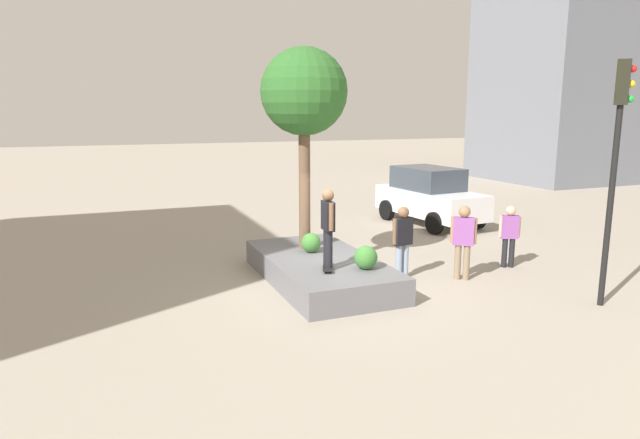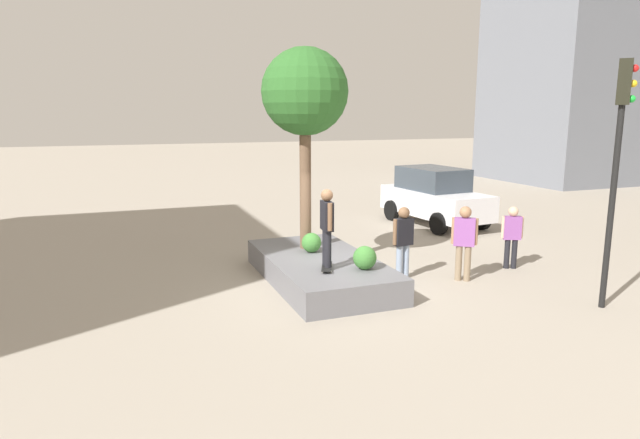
% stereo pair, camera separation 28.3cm
% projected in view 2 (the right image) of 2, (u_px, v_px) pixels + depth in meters
% --- Properties ---
extents(ground_plane, '(120.00, 120.00, 0.00)m').
position_uv_depth(ground_plane, '(341.00, 287.00, 12.60)').
color(ground_plane, '#9E9384').
extents(planter_ledge, '(4.65, 2.32, 0.58)m').
position_uv_depth(planter_ledge, '(320.00, 269.00, 12.94)').
color(planter_ledge, slate).
rests_on(planter_ledge, ground).
extents(plaza_tree, '(2.07, 2.07, 4.84)m').
position_uv_depth(plaza_tree, '(305.00, 94.00, 13.09)').
color(plaza_tree, brown).
rests_on(plaza_tree, planter_ledge).
extents(boxwood_shrub, '(0.47, 0.47, 0.47)m').
position_uv_depth(boxwood_shrub, '(311.00, 243.00, 13.32)').
color(boxwood_shrub, '#3D7A33').
rests_on(boxwood_shrub, planter_ledge).
extents(hedge_clump, '(0.51, 0.51, 0.51)m').
position_uv_depth(hedge_clump, '(365.00, 258.00, 11.87)').
color(hedge_clump, '#3D7A33').
rests_on(hedge_clump, planter_ledge).
extents(skateboard, '(0.82, 0.51, 0.07)m').
position_uv_depth(skateboard, '(327.00, 267.00, 11.90)').
color(skateboard, black).
rests_on(skateboard, planter_ledge).
extents(skateboarder, '(0.56, 0.26, 1.67)m').
position_uv_depth(skateboarder, '(327.00, 222.00, 11.72)').
color(skateboarder, black).
rests_on(skateboarder, skateboard).
extents(sedan_parked, '(4.44, 2.33, 2.00)m').
position_uv_depth(sedan_parked, '(434.00, 196.00, 19.41)').
color(sedan_parked, white).
rests_on(sedan_parked, ground).
extents(traffic_light_corner, '(0.37, 0.37, 4.89)m').
position_uv_depth(traffic_light_corner, '(619.00, 144.00, 10.65)').
color(traffic_light_corner, black).
rests_on(traffic_light_corner, ground).
extents(passerby_with_bag, '(0.27, 0.58, 1.74)m').
position_uv_depth(passerby_with_bag, '(403.00, 238.00, 13.02)').
color(passerby_with_bag, '#8C9EB7').
rests_on(passerby_with_bag, ground).
extents(pedestrian_crossing, '(0.34, 0.50, 1.59)m').
position_uv_depth(pedestrian_crossing, '(512.00, 233.00, 13.92)').
color(pedestrian_crossing, black).
rests_on(pedestrian_crossing, ground).
extents(bystander_watching, '(0.44, 0.51, 1.78)m').
position_uv_depth(bystander_watching, '(464.00, 238.00, 12.88)').
color(bystander_watching, '#847056').
rests_on(bystander_watching, ground).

